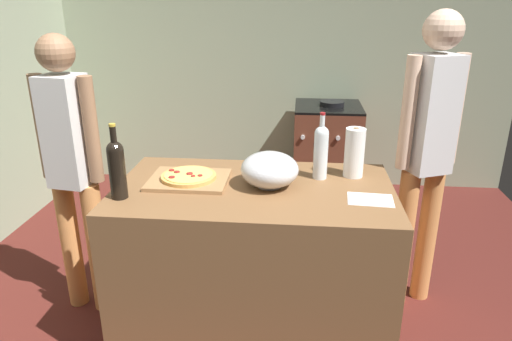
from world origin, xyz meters
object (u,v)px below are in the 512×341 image
(wine_bottle_dark, at_px, (117,167))
(stove, at_px, (326,152))
(pizza, at_px, (189,176))
(wine_bottle_amber, at_px, (321,150))
(mixing_bowl, at_px, (270,170))
(paper_towel_roll, at_px, (354,153))
(person_in_red, at_px, (428,146))
(person_in_stripes, at_px, (72,163))

(wine_bottle_dark, xyz_separation_m, stove, (1.09, 2.15, -0.60))
(pizza, height_order, stove, pizza)
(pizza, relative_size, wine_bottle_amber, 0.81)
(pizza, bearing_deg, mixing_bowl, -2.90)
(paper_towel_roll, height_order, stove, paper_towel_roll)
(pizza, relative_size, paper_towel_roll, 1.07)
(pizza, distance_m, person_in_red, 1.32)
(stove, bearing_deg, mixing_bowl, -101.47)
(pizza, xyz_separation_m, person_in_stripes, (-0.68, 0.11, 0.01))
(paper_towel_roll, relative_size, stove, 0.29)
(mixing_bowl, height_order, person_in_red, person_in_red)
(paper_towel_roll, xyz_separation_m, person_in_red, (0.42, 0.19, -0.01))
(wine_bottle_amber, bearing_deg, mixing_bowl, -151.08)
(pizza, bearing_deg, person_in_stripes, 170.76)
(mixing_bowl, height_order, wine_bottle_amber, wine_bottle_amber)
(wine_bottle_amber, distance_m, wine_bottle_dark, 1.01)
(mixing_bowl, distance_m, stove, 2.05)
(pizza, xyz_separation_m, wine_bottle_amber, (0.67, 0.12, 0.12))
(pizza, bearing_deg, wine_bottle_amber, 10.06)
(mixing_bowl, xyz_separation_m, paper_towel_roll, (0.43, 0.19, 0.04))
(pizza, height_order, person_in_red, person_in_red)
(wine_bottle_dark, bearing_deg, paper_towel_roll, 19.19)
(wine_bottle_amber, bearing_deg, person_in_red, 21.78)
(paper_towel_roll, height_order, person_in_stripes, person_in_stripes)
(pizza, relative_size, mixing_bowl, 0.98)
(person_in_stripes, bearing_deg, person_in_red, 7.25)
(wine_bottle_amber, height_order, person_in_stripes, person_in_stripes)
(paper_towel_roll, distance_m, wine_bottle_amber, 0.18)
(paper_towel_roll, bearing_deg, person_in_red, 24.76)
(wine_bottle_dark, relative_size, person_in_red, 0.21)
(stove, bearing_deg, person_in_stripes, -129.47)
(wine_bottle_amber, xyz_separation_m, wine_bottle_dark, (-0.95, -0.35, 0.00))
(paper_towel_roll, height_order, wine_bottle_amber, wine_bottle_amber)
(mixing_bowl, xyz_separation_m, wine_bottle_amber, (0.25, 0.14, 0.07))
(mixing_bowl, height_order, wine_bottle_dark, wine_bottle_dark)
(pizza, xyz_separation_m, paper_towel_roll, (0.85, 0.16, 0.10))
(pizza, relative_size, person_in_red, 0.16)
(mixing_bowl, bearing_deg, wine_bottle_amber, 28.92)
(paper_towel_roll, height_order, person_in_red, person_in_red)
(paper_towel_roll, xyz_separation_m, stove, (-0.04, 1.76, -0.57))
(wine_bottle_amber, relative_size, stove, 0.38)
(stove, bearing_deg, wine_bottle_dark, -116.92)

